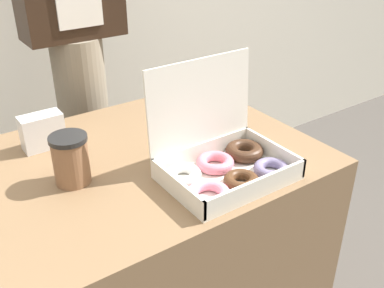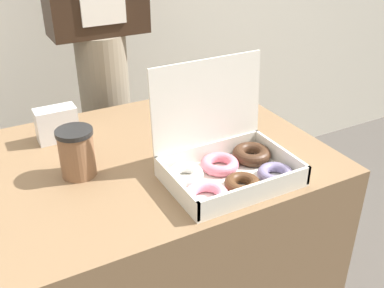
% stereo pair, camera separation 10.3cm
% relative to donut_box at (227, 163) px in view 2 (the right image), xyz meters
% --- Properties ---
extents(table, '(1.04, 0.72, 0.78)m').
position_rel_donut_box_xyz_m(table, '(-0.17, 0.20, -0.43)').
color(table, brown).
rests_on(table, ground_plane).
extents(donut_box, '(0.35, 0.26, 0.28)m').
position_rel_donut_box_xyz_m(donut_box, '(0.00, 0.00, 0.00)').
color(donut_box, white).
rests_on(donut_box, table).
extents(coffee_cup, '(0.09, 0.09, 0.13)m').
position_rel_donut_box_xyz_m(coffee_cup, '(-0.33, 0.19, 0.02)').
color(coffee_cup, '#8C6042').
rests_on(coffee_cup, table).
extents(napkin_holder, '(0.12, 0.06, 0.10)m').
position_rel_donut_box_xyz_m(napkin_holder, '(-0.33, 0.41, 0.01)').
color(napkin_holder, silver).
rests_on(napkin_holder, table).
extents(person_customer, '(0.34, 0.21, 1.81)m').
position_rel_donut_box_xyz_m(person_customer, '(-0.07, 0.77, 0.21)').
color(person_customer, gray).
rests_on(person_customer, ground_plane).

